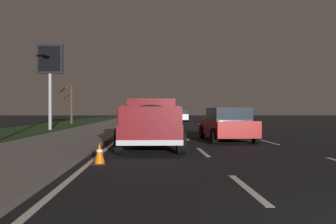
{
  "coord_description": "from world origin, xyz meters",
  "views": [
    {
      "loc": [
        -2.86,
        3.47,
        1.41
      ],
      "look_at": [
        10.85,
        2.82,
        1.35
      ],
      "focal_mm": 36.14,
      "sensor_mm": 36.0,
      "label": 1
    }
  ],
  "objects_px": {
    "sedan_silver": "(218,117)",
    "sedan_white": "(180,116)",
    "sedan_green": "(152,116)",
    "traffic_cone_near": "(100,153)",
    "pickup_truck": "(151,122)",
    "sedan_red": "(227,124)",
    "gas_price_sign": "(50,66)",
    "bare_tree_far": "(71,103)"
  },
  "relations": [
    {
      "from": "gas_price_sign",
      "to": "bare_tree_far",
      "type": "distance_m",
      "value": 12.11
    },
    {
      "from": "sedan_silver",
      "to": "sedan_red",
      "type": "bearing_deg",
      "value": 169.9
    },
    {
      "from": "bare_tree_far",
      "to": "gas_price_sign",
      "type": "bearing_deg",
      "value": -173.89
    },
    {
      "from": "sedan_silver",
      "to": "gas_price_sign",
      "type": "bearing_deg",
      "value": 125.28
    },
    {
      "from": "sedan_red",
      "to": "gas_price_sign",
      "type": "bearing_deg",
      "value": 48.14
    },
    {
      "from": "traffic_cone_near",
      "to": "bare_tree_far",
      "type": "bearing_deg",
      "value": 14.74
    },
    {
      "from": "sedan_silver",
      "to": "gas_price_sign",
      "type": "height_order",
      "value": "gas_price_sign"
    },
    {
      "from": "sedan_red",
      "to": "sedan_green",
      "type": "bearing_deg",
      "value": 7.22
    },
    {
      "from": "sedan_silver",
      "to": "traffic_cone_near",
      "type": "height_order",
      "value": "sedan_silver"
    },
    {
      "from": "sedan_green",
      "to": "bare_tree_far",
      "type": "bearing_deg",
      "value": 125.54
    },
    {
      "from": "sedan_green",
      "to": "gas_price_sign",
      "type": "xyz_separation_m",
      "value": [
        -18.04,
        7.5,
        3.96
      ]
    },
    {
      "from": "sedan_white",
      "to": "traffic_cone_near",
      "type": "xyz_separation_m",
      "value": [
        -34.02,
        4.94,
        -0.5
      ]
    },
    {
      "from": "sedan_red",
      "to": "sedan_silver",
      "type": "bearing_deg",
      "value": -10.1
    },
    {
      "from": "gas_price_sign",
      "to": "bare_tree_far",
      "type": "xyz_separation_m",
      "value": [
        11.78,
        1.26,
        -2.49
      ]
    },
    {
      "from": "sedan_white",
      "to": "traffic_cone_near",
      "type": "distance_m",
      "value": 34.38
    },
    {
      "from": "traffic_cone_near",
      "to": "sedan_red",
      "type": "bearing_deg",
      "value": -36.3
    },
    {
      "from": "pickup_truck",
      "to": "gas_price_sign",
      "type": "xyz_separation_m",
      "value": [
        12.61,
        7.52,
        3.76
      ]
    },
    {
      "from": "sedan_silver",
      "to": "sedan_white",
      "type": "relative_size",
      "value": 1.0
    },
    {
      "from": "sedan_silver",
      "to": "gas_price_sign",
      "type": "distance_m",
      "value": 18.36
    },
    {
      "from": "pickup_truck",
      "to": "sedan_red",
      "type": "height_order",
      "value": "pickup_truck"
    },
    {
      "from": "sedan_white",
      "to": "gas_price_sign",
      "type": "height_order",
      "value": "gas_price_sign"
    },
    {
      "from": "pickup_truck",
      "to": "gas_price_sign",
      "type": "relative_size",
      "value": 0.86
    },
    {
      "from": "pickup_truck",
      "to": "sedan_white",
      "type": "bearing_deg",
      "value": -6.81
    },
    {
      "from": "gas_price_sign",
      "to": "traffic_cone_near",
      "type": "height_order",
      "value": "gas_price_sign"
    },
    {
      "from": "gas_price_sign",
      "to": "sedan_red",
      "type": "bearing_deg",
      "value": -131.86
    },
    {
      "from": "pickup_truck",
      "to": "traffic_cone_near",
      "type": "relative_size",
      "value": 9.39
    },
    {
      "from": "gas_price_sign",
      "to": "traffic_cone_near",
      "type": "xyz_separation_m",
      "value": [
        -16.49,
        -6.18,
        -4.46
      ]
    },
    {
      "from": "sedan_green",
      "to": "traffic_cone_near",
      "type": "xyz_separation_m",
      "value": [
        -34.53,
        1.32,
        -0.5
      ]
    },
    {
      "from": "pickup_truck",
      "to": "sedan_silver",
      "type": "relative_size",
      "value": 1.23
    },
    {
      "from": "sedan_green",
      "to": "traffic_cone_near",
      "type": "bearing_deg",
      "value": 177.82
    },
    {
      "from": "bare_tree_far",
      "to": "pickup_truck",
      "type": "bearing_deg",
      "value": -160.19
    },
    {
      "from": "pickup_truck",
      "to": "gas_price_sign",
      "type": "distance_m",
      "value": 15.16
    },
    {
      "from": "sedan_green",
      "to": "sedan_red",
      "type": "bearing_deg",
      "value": -172.78
    },
    {
      "from": "sedan_red",
      "to": "sedan_white",
      "type": "bearing_deg",
      "value": -0.19
    },
    {
      "from": "pickup_truck",
      "to": "sedan_red",
      "type": "relative_size",
      "value": 1.23
    },
    {
      "from": "sedan_red",
      "to": "sedan_green",
      "type": "xyz_separation_m",
      "value": [
        27.92,
        3.54,
        0.0
      ]
    },
    {
      "from": "pickup_truck",
      "to": "gas_price_sign",
      "type": "height_order",
      "value": "gas_price_sign"
    },
    {
      "from": "sedan_silver",
      "to": "traffic_cone_near",
      "type": "distance_m",
      "value": 28.15
    },
    {
      "from": "sedan_red",
      "to": "traffic_cone_near",
      "type": "height_order",
      "value": "sedan_red"
    },
    {
      "from": "sedan_green",
      "to": "sedan_white",
      "type": "height_order",
      "value": "same"
    },
    {
      "from": "sedan_green",
      "to": "traffic_cone_near",
      "type": "relative_size",
      "value": 7.64
    },
    {
      "from": "sedan_red",
      "to": "sedan_green",
      "type": "height_order",
      "value": "same"
    }
  ]
}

